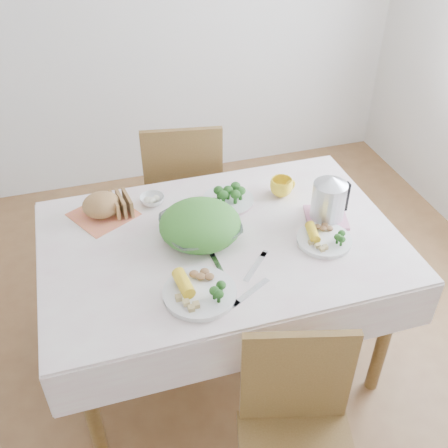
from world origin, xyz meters
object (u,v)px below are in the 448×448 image
object	(u,v)px
dining_table	(221,302)
electric_kettle	(329,196)
salad_bowl	(200,229)
dinner_plate_left	(200,293)
chair_far	(183,191)
dinner_plate_right	(324,240)
yellow_mug	(281,187)

from	to	relation	value
dining_table	electric_kettle	xyz separation A→B (m)	(0.49, -0.00, 0.51)
salad_bowl	dinner_plate_left	bearing A→B (deg)	-105.26
dining_table	electric_kettle	bearing A→B (deg)	-0.22
chair_far	dinner_plate_right	distance (m)	1.10
yellow_mug	electric_kettle	world-z (taller)	electric_kettle
dinner_plate_left	yellow_mug	world-z (taller)	yellow_mug
chair_far	salad_bowl	bearing A→B (deg)	92.63
salad_bowl	yellow_mug	bearing A→B (deg)	23.96
chair_far	electric_kettle	bearing A→B (deg)	128.89
dinner_plate_left	dinner_plate_right	bearing A→B (deg)	14.77
salad_bowl	dinner_plate_left	world-z (taller)	salad_bowl
dinner_plate_left	electric_kettle	size ratio (longest dim) A/B	1.35
electric_kettle	dinner_plate_left	bearing A→B (deg)	-155.48
chair_far	salad_bowl	size ratio (longest dim) A/B	2.95
dinner_plate_left	salad_bowl	bearing A→B (deg)	74.74
electric_kettle	yellow_mug	bearing A→B (deg)	117.46
dining_table	dinner_plate_left	bearing A→B (deg)	-119.66
salad_bowl	yellow_mug	xyz separation A→B (m)	(0.44, 0.20, 0.00)
dining_table	yellow_mug	xyz separation A→B (m)	(0.37, 0.23, 0.43)
dining_table	salad_bowl	size ratio (longest dim) A/B	4.30
dinner_plate_right	dinner_plate_left	bearing A→B (deg)	-165.23
dinner_plate_left	yellow_mug	distance (m)	0.76
dinner_plate_left	electric_kettle	world-z (taller)	electric_kettle
dining_table	chair_far	bearing A→B (deg)	88.92
dining_table	salad_bowl	xyz separation A→B (m)	(-0.08, 0.04, 0.43)
salad_bowl	yellow_mug	distance (m)	0.49
dinner_plate_right	salad_bowl	bearing A→B (deg)	159.43
chair_far	dinner_plate_left	xyz separation A→B (m)	(-0.19, -1.13, 0.31)
dinner_plate_right	dining_table	bearing A→B (deg)	160.27
yellow_mug	chair_far	bearing A→B (deg)	120.31
dinner_plate_left	electric_kettle	bearing A→B (deg)	24.36
chair_far	dinner_plate_left	world-z (taller)	chair_far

